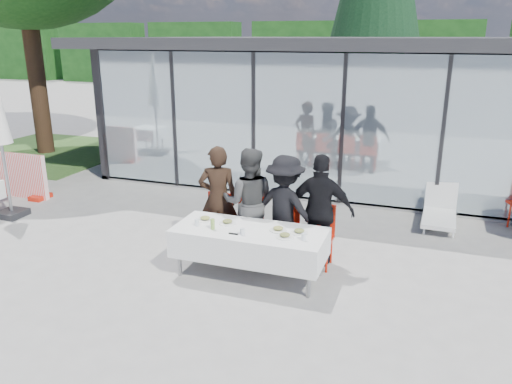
% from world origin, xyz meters
% --- Properties ---
extents(ground, '(90.00, 90.00, 0.00)m').
position_xyz_m(ground, '(0.00, 0.00, 0.00)').
color(ground, gray).
rests_on(ground, ground).
extents(pavilion, '(14.80, 8.80, 3.44)m').
position_xyz_m(pavilion, '(2.00, 8.16, 2.15)').
color(pavilion, gray).
rests_on(pavilion, ground).
extents(treeline, '(62.50, 2.00, 4.40)m').
position_xyz_m(treeline, '(-2.00, 28.00, 2.20)').
color(treeline, '#123812').
rests_on(treeline, ground).
extents(dining_table, '(2.26, 0.96, 0.75)m').
position_xyz_m(dining_table, '(0.36, 0.26, 0.54)').
color(dining_table, white).
rests_on(dining_table, ground).
extents(diner_a, '(0.82, 0.82, 1.79)m').
position_xyz_m(diner_a, '(-0.47, 1.02, 0.90)').
color(diner_a, black).
rests_on(diner_a, ground).
extents(diner_chair_a, '(0.44, 0.44, 0.97)m').
position_xyz_m(diner_chair_a, '(-0.47, 1.01, 0.54)').
color(diner_chair_a, red).
rests_on(diner_chair_a, ground).
extents(diner_b, '(1.04, 1.04, 1.80)m').
position_xyz_m(diner_b, '(0.07, 1.02, 0.90)').
color(diner_b, '#464646').
rests_on(diner_b, ground).
extents(diner_chair_b, '(0.44, 0.44, 0.97)m').
position_xyz_m(diner_chair_b, '(0.07, 1.01, 0.54)').
color(diner_chair_b, red).
rests_on(diner_chair_b, ground).
extents(diner_c, '(1.35, 1.35, 1.72)m').
position_xyz_m(diner_c, '(0.68, 1.02, 0.86)').
color(diner_c, black).
rests_on(diner_c, ground).
extents(diner_chair_c, '(0.44, 0.44, 0.97)m').
position_xyz_m(diner_chair_c, '(0.68, 1.01, 0.54)').
color(diner_chair_c, red).
rests_on(diner_chair_c, ground).
extents(diner_d, '(1.05, 1.05, 1.78)m').
position_xyz_m(diner_d, '(1.26, 1.02, 0.89)').
color(diner_d, black).
rests_on(diner_d, ground).
extents(diner_chair_d, '(0.44, 0.44, 0.97)m').
position_xyz_m(diner_chair_d, '(1.26, 1.01, 0.54)').
color(diner_chair_d, red).
rests_on(diner_chair_d, ground).
extents(plate_a, '(0.26, 0.26, 0.07)m').
position_xyz_m(plate_a, '(-0.42, 0.38, 0.78)').
color(plate_a, white).
rests_on(plate_a, dining_table).
extents(plate_b, '(0.26, 0.26, 0.07)m').
position_xyz_m(plate_b, '(-0.04, 0.37, 0.78)').
color(plate_b, white).
rests_on(plate_b, dining_table).
extents(plate_c, '(0.26, 0.26, 0.07)m').
position_xyz_m(plate_c, '(0.78, 0.35, 0.78)').
color(plate_c, white).
rests_on(plate_c, dining_table).
extents(plate_d, '(0.26, 0.26, 0.07)m').
position_xyz_m(plate_d, '(1.09, 0.35, 0.78)').
color(plate_d, white).
rests_on(plate_d, dining_table).
extents(plate_extra, '(0.26, 0.26, 0.07)m').
position_xyz_m(plate_extra, '(0.94, 0.14, 0.78)').
color(plate_extra, white).
rests_on(plate_extra, dining_table).
extents(juice_bottle, '(0.06, 0.06, 0.16)m').
position_xyz_m(juice_bottle, '(-0.15, 0.08, 0.83)').
color(juice_bottle, '#88B54B').
rests_on(juice_bottle, dining_table).
extents(drinking_glasses, '(1.73, 0.18, 0.10)m').
position_xyz_m(drinking_glasses, '(0.37, 0.09, 0.80)').
color(drinking_glasses, silver).
rests_on(drinking_glasses, dining_table).
extents(folded_eyeglasses, '(0.14, 0.03, 0.01)m').
position_xyz_m(folded_eyeglasses, '(0.21, -0.00, 0.76)').
color(folded_eyeglasses, black).
rests_on(folded_eyeglasses, dining_table).
extents(lounger, '(0.64, 1.35, 0.72)m').
position_xyz_m(lounger, '(3.07, 3.56, 0.26)').
color(lounger, white).
rests_on(lounger, ground).
extents(grass_patch, '(5.00, 5.00, 0.02)m').
position_xyz_m(grass_patch, '(-8.50, 6.00, 0.01)').
color(grass_patch, '#385926').
rests_on(grass_patch, ground).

